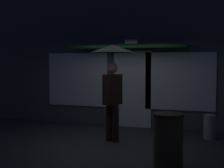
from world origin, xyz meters
TOP-DOWN VIEW (x-y plane):
  - ground_plane at (0.00, 0.00)m, footprint 18.00×18.00m
  - building_facade at (-0.00, 2.34)m, footprint 9.68×1.00m
  - person_with_umbrella at (0.02, 0.34)m, footprint 1.04×1.04m
  - sidewalk_bollard at (1.31, 1.06)m, footprint 0.23×0.23m
  - sidewalk_bollard_2 at (2.20, 1.31)m, footprint 0.28×0.28m
  - trash_bin at (1.60, -1.25)m, footprint 0.54×0.54m

SIDE VIEW (x-z plane):
  - ground_plane at x=0.00m, z-range 0.00..0.00m
  - sidewalk_bollard at x=1.31m, z-range 0.00..0.58m
  - sidewalk_bollard_2 at x=2.20m, z-range 0.00..0.60m
  - trash_bin at x=1.60m, z-range 0.00..0.98m
  - person_with_umbrella at x=0.02m, z-range 0.57..2.85m
  - building_facade at x=0.00m, z-range -0.02..4.01m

